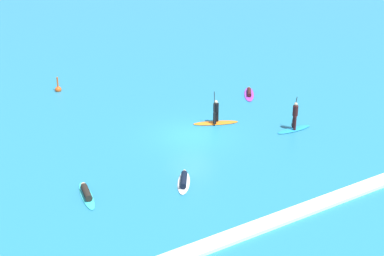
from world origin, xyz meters
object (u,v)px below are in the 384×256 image
Objects in this scene: surfer_on_white_board at (184,181)px; marker_buoy at (58,89)px; surfer_on_purple_board at (249,93)px; surfer_on_blue_board at (294,122)px; surfer_on_orange_board at (216,117)px; surfer_on_teal_board at (86,193)px.

surfer_on_white_board is 16.95m from marker_buoy.
surfer_on_blue_board reaches higher than surfer_on_purple_board.
marker_buoy is at bearing -35.53° from surfer_on_orange_board.
marker_buoy is at bearing -3.92° from surfer_on_teal_board.
surfer_on_blue_board is 9.80m from surfer_on_white_board.
surfer_on_teal_board is at bearing 45.12° from surfer_on_orange_board.
surfer_on_orange_board is 2.44× the size of marker_buoy.
surfer_on_blue_board is 14.45m from surfer_on_teal_board.
surfer_on_teal_board reaches higher than surfer_on_white_board.
surfer_on_teal_board is (-15.80, -7.32, 0.05)m from surfer_on_purple_board.
surfer_on_orange_board reaches higher than surfer_on_teal_board.
marker_buoy is (-0.84, 16.93, 0.01)m from surfer_on_white_board.
surfer_on_white_board reaches higher than surfer_on_purple_board.
surfer_on_purple_board is at bearing 79.68° from surfer_on_blue_board.
surfer_on_purple_board is 5.95m from surfer_on_orange_board.
surfer_on_purple_board is 0.95× the size of surfer_on_teal_board.
surfer_on_blue_board is 2.11× the size of marker_buoy.
surfer_on_teal_board is at bearing -175.67° from surfer_on_blue_board.
surfer_on_teal_board is 0.99× the size of surfer_on_orange_board.
surfer_on_orange_board is at bearing -57.83° from surfer_on_teal_board.
surfer_on_blue_board reaches higher than surfer_on_white_board.
surfer_on_teal_board is at bearing 150.30° from surfer_on_purple_board.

